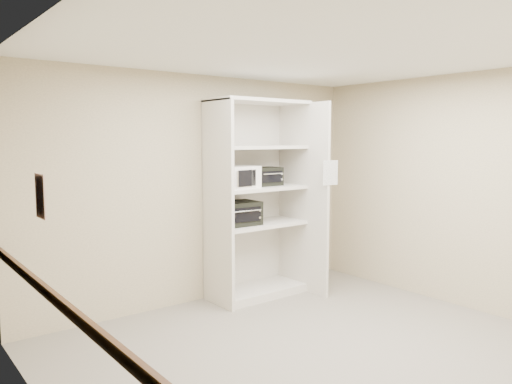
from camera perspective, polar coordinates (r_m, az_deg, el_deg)
floor at (r=4.82m, az=7.24°, el=-17.81°), size 4.50×4.00×0.01m
ceiling at (r=4.47m, az=7.72°, el=15.70°), size 4.50×4.00×0.01m
wall_back at (r=6.01m, az=-6.22°, el=0.32°), size 4.50×0.02×2.70m
wall_left at (r=3.27m, az=-21.51°, el=-4.86°), size 0.02×4.00×2.70m
wall_right at (r=6.25m, az=22.13°, el=0.12°), size 0.02×4.00×2.70m
shelving_unit at (r=6.18m, az=0.52°, el=-1.54°), size 1.24×0.92×2.42m
microwave at (r=5.87m, az=-2.01°, el=1.70°), size 0.48×0.39×0.26m
toaster_oven_upper at (r=6.22m, az=0.91°, el=1.79°), size 0.40×0.31×0.23m
toaster_oven_lower at (r=5.99m, az=-2.21°, el=-2.45°), size 0.53×0.41×0.28m
paper_sign at (r=6.06m, az=8.51°, el=2.18°), size 0.23×0.02×0.29m
chair_rail at (r=3.39m, az=-20.84°, el=-12.32°), size 0.04×3.98×0.08m
wall_poster at (r=3.67m, az=-23.41°, el=-0.44°), size 0.01×0.22×0.31m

